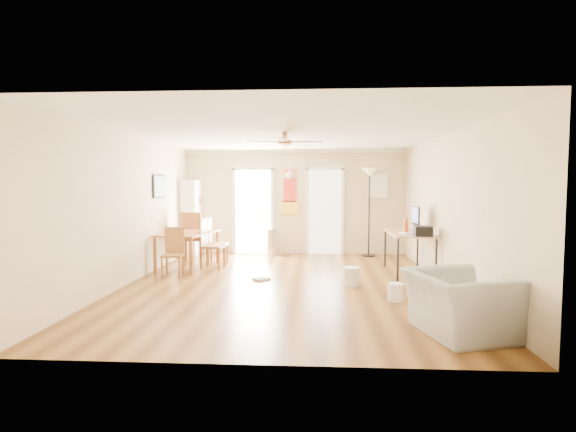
# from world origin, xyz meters

# --- Properties ---
(floor) EXTENTS (7.00, 7.00, 0.00)m
(floor) POSITION_xyz_m (0.00, 0.00, 0.00)
(floor) COLOR brown
(floor) RESTS_ON ground
(ceiling) EXTENTS (5.50, 7.00, 0.00)m
(ceiling) POSITION_xyz_m (0.00, 0.00, 2.60)
(ceiling) COLOR silver
(ceiling) RESTS_ON floor
(wall_back) EXTENTS (5.50, 0.04, 2.60)m
(wall_back) POSITION_xyz_m (0.00, 3.50, 1.30)
(wall_back) COLOR beige
(wall_back) RESTS_ON floor
(wall_front) EXTENTS (5.50, 0.04, 2.60)m
(wall_front) POSITION_xyz_m (0.00, -3.50, 1.30)
(wall_front) COLOR beige
(wall_front) RESTS_ON floor
(wall_left) EXTENTS (0.04, 7.00, 2.60)m
(wall_left) POSITION_xyz_m (-2.75, 0.00, 1.30)
(wall_left) COLOR beige
(wall_left) RESTS_ON floor
(wall_right) EXTENTS (0.04, 7.00, 2.60)m
(wall_right) POSITION_xyz_m (2.75, 0.00, 1.30)
(wall_right) COLOR beige
(wall_right) RESTS_ON floor
(crown_molding) EXTENTS (5.50, 7.00, 0.08)m
(crown_molding) POSITION_xyz_m (0.00, 0.00, 2.56)
(crown_molding) COLOR white
(crown_molding) RESTS_ON wall_back
(kitchen_doorway) EXTENTS (0.90, 0.10, 2.10)m
(kitchen_doorway) POSITION_xyz_m (-1.05, 3.48, 1.05)
(kitchen_doorway) COLOR white
(kitchen_doorway) RESTS_ON wall_back
(bathroom_doorway) EXTENTS (0.80, 0.10, 2.10)m
(bathroom_doorway) POSITION_xyz_m (0.75, 3.48, 1.05)
(bathroom_doorway) COLOR white
(bathroom_doorway) RESTS_ON wall_back
(wall_decal) EXTENTS (0.46, 0.03, 1.10)m
(wall_decal) POSITION_xyz_m (-0.13, 3.48, 1.55)
(wall_decal) COLOR red
(wall_decal) RESTS_ON wall_back
(ac_grille) EXTENTS (0.50, 0.04, 0.60)m
(ac_grille) POSITION_xyz_m (2.05, 3.47, 1.70)
(ac_grille) COLOR white
(ac_grille) RESTS_ON wall_back
(framed_poster) EXTENTS (0.04, 0.66, 0.48)m
(framed_poster) POSITION_xyz_m (-2.73, 1.40, 1.70)
(framed_poster) COLOR black
(framed_poster) RESTS_ON wall_left
(ceiling_fan) EXTENTS (1.24, 1.24, 0.20)m
(ceiling_fan) POSITION_xyz_m (0.00, -0.30, 2.43)
(ceiling_fan) COLOR #593819
(ceiling_fan) RESTS_ON ceiling
(bookshelf) EXTENTS (0.54, 0.89, 1.84)m
(bookshelf) POSITION_xyz_m (-2.55, 3.22, 0.92)
(bookshelf) COLOR white
(bookshelf) RESTS_ON floor
(dining_table) EXTENTS (1.12, 1.61, 0.74)m
(dining_table) POSITION_xyz_m (-2.15, 1.47, 0.37)
(dining_table) COLOR #A16233
(dining_table) RESTS_ON floor
(dining_chair_right_a) EXTENTS (0.44, 0.44, 1.01)m
(dining_chair_right_a) POSITION_xyz_m (-1.60, 1.84, 0.51)
(dining_chair_right_a) COLOR #A96E36
(dining_chair_right_a) RESTS_ON floor
(dining_chair_right_b) EXTENTS (0.46, 0.46, 1.04)m
(dining_chair_right_b) POSITION_xyz_m (-1.60, 1.35, 0.52)
(dining_chair_right_b) COLOR #A87736
(dining_chair_right_b) RESTS_ON floor
(dining_chair_near) EXTENTS (0.40, 0.40, 0.92)m
(dining_chair_near) POSITION_xyz_m (-2.17, 0.51, 0.46)
(dining_chair_near) COLOR #A27134
(dining_chair_near) RESTS_ON floor
(dining_chair_far) EXTENTS (0.47, 0.47, 1.10)m
(dining_chair_far) POSITION_xyz_m (-2.29, 2.36, 0.55)
(dining_chair_far) COLOR brown
(dining_chair_far) RESTS_ON floor
(trash_can) EXTENTS (0.36, 0.36, 0.65)m
(trash_can) POSITION_xyz_m (-0.55, 3.22, 0.32)
(trash_can) COLOR silver
(trash_can) RESTS_ON floor
(torchiere_lamp) EXTENTS (0.47, 0.47, 2.13)m
(torchiere_lamp) POSITION_xyz_m (1.81, 3.18, 1.07)
(torchiere_lamp) COLOR black
(torchiere_lamp) RESTS_ON floor
(computer_desk) EXTENTS (0.75, 1.51, 0.81)m
(computer_desk) POSITION_xyz_m (2.32, 1.06, 0.40)
(computer_desk) COLOR tan
(computer_desk) RESTS_ON floor
(imac) EXTENTS (0.08, 0.54, 0.50)m
(imac) POSITION_xyz_m (2.47, 1.14, 1.06)
(imac) COLOR black
(imac) RESTS_ON computer_desk
(keyboard) EXTENTS (0.17, 0.38, 0.01)m
(keyboard) POSITION_xyz_m (2.20, 0.84, 0.81)
(keyboard) COLOR silver
(keyboard) RESTS_ON computer_desk
(printer) EXTENTS (0.32, 0.37, 0.18)m
(printer) POSITION_xyz_m (2.45, 0.48, 0.90)
(printer) COLOR black
(printer) RESTS_ON computer_desk
(orange_bottle) EXTENTS (0.10, 0.10, 0.26)m
(orange_bottle) POSITION_xyz_m (2.30, 1.24, 0.94)
(orange_bottle) COLOR #CE4412
(orange_bottle) RESTS_ON computer_desk
(wastebasket_a) EXTENTS (0.30, 0.30, 0.32)m
(wastebasket_a) POSITION_xyz_m (1.13, -0.04, 0.16)
(wastebasket_a) COLOR silver
(wastebasket_a) RESTS_ON floor
(wastebasket_b) EXTENTS (0.25, 0.25, 0.27)m
(wastebasket_b) POSITION_xyz_m (1.70, -1.03, 0.13)
(wastebasket_b) COLOR silver
(wastebasket_b) RESTS_ON floor
(floor_cloth) EXTENTS (0.34, 0.33, 0.04)m
(floor_cloth) POSITION_xyz_m (-0.47, 0.30, 0.02)
(floor_cloth) COLOR #A2A39E
(floor_cloth) RESTS_ON floor
(armchair) EXTENTS (1.22, 1.32, 0.72)m
(armchair) POSITION_xyz_m (2.15, -2.50, 0.36)
(armchair) COLOR #A0A09B
(armchair) RESTS_ON floor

